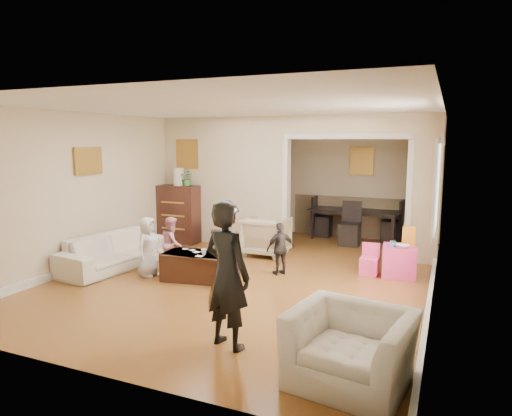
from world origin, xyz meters
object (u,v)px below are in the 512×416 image
at_px(dining_table, 356,224).
at_px(adult_person, 227,275).
at_px(coffee_table, 200,266).
at_px(play_table, 399,261).
at_px(cyan_cup, 393,244).
at_px(armchair_back, 266,236).
at_px(child_kneel_b, 172,243).
at_px(coffee_cup, 204,252).
at_px(armchair_front, 350,348).
at_px(table_lamp, 179,177).
at_px(dresser, 180,214).
at_px(sofa, 116,251).
at_px(child_toddler, 281,249).
at_px(child_kneel_a, 148,247).

xyz_separation_m(dining_table, adult_person, (-0.23, -5.78, 0.44)).
bearing_deg(coffee_table, play_table, 26.21).
bearing_deg(cyan_cup, dining_table, 112.71).
bearing_deg(armchair_back, child_kneel_b, 55.42).
bearing_deg(coffee_cup, cyan_cup, 27.92).
distance_m(armchair_front, dining_table, 6.13).
bearing_deg(armchair_front, child_kneel_b, 153.80).
relative_size(table_lamp, coffee_table, 0.32).
distance_m(armchair_front, child_kneel_b, 4.24).
bearing_deg(adult_person, dresser, -35.49).
height_order(sofa, child_kneel_b, child_kneel_b).
xyz_separation_m(coffee_table, dining_table, (1.65, 3.88, 0.12)).
bearing_deg(armchair_front, cyan_cup, 99.74).
relative_size(table_lamp, play_table, 0.71).
bearing_deg(child_toddler, child_kneel_a, -24.41).
height_order(dining_table, adult_person, adult_person).
distance_m(armchair_front, coffee_cup, 3.39).
xyz_separation_m(dining_table, child_kneel_a, (-2.50, -4.03, 0.14)).
bearing_deg(coffee_cup, armchair_front, -38.19).
xyz_separation_m(table_lamp, coffee_cup, (1.83, -2.20, -0.92)).
relative_size(armchair_front, cyan_cup, 12.77).
relative_size(dresser, child_kneel_b, 1.35).
distance_m(armchair_front, child_kneel_a, 4.13).
xyz_separation_m(cyan_cup, child_kneel_a, (-3.57, -1.49, -0.06)).
distance_m(coffee_cup, child_kneel_a, 0.96).
relative_size(table_lamp, dining_table, 0.19).
relative_size(armchair_front, child_kneel_b, 1.14).
relative_size(armchair_front, play_table, 2.00).
height_order(sofa, armchair_back, armchair_back).
bearing_deg(adult_person, table_lamp, -35.49).
distance_m(coffee_table, adult_person, 2.45).
xyz_separation_m(coffee_cup, adult_person, (1.33, -1.85, 0.32)).
distance_m(table_lamp, cyan_cup, 4.60).
xyz_separation_m(sofa, cyan_cup, (4.34, 1.33, 0.24)).
distance_m(adult_person, child_kneel_a, 2.89).
relative_size(table_lamp, coffee_cup, 3.91).
bearing_deg(table_lamp, armchair_front, -43.73).
xyz_separation_m(sofa, table_lamp, (-0.10, 2.14, 1.09)).
bearing_deg(child_kneel_b, coffee_table, -142.95).
bearing_deg(play_table, dresser, 170.47).
xyz_separation_m(cyan_cup, child_kneel_b, (-3.42, -1.04, -0.08)).
bearing_deg(sofa, cyan_cup, -65.60).
bearing_deg(coffee_cup, sofa, 178.09).
distance_m(table_lamp, dining_table, 3.94).
bearing_deg(play_table, child_kneel_a, -157.26).
bearing_deg(armchair_back, play_table, 169.95).
distance_m(sofa, cyan_cup, 4.55).
relative_size(dresser, cyan_cup, 15.04).
xyz_separation_m(sofa, child_kneel_a, (0.77, -0.16, 0.19)).
xyz_separation_m(armchair_front, child_kneel_b, (-3.46, 2.44, 0.11)).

